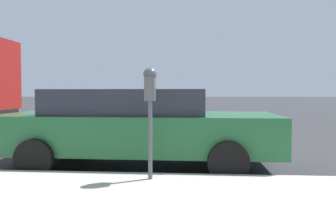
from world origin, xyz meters
TOP-DOWN VIEW (x-y plane):
  - ground_plane at (0.00, 0.00)m, footprint 220.00×220.00m
  - parking_meter at (-2.56, -0.19)m, footprint 0.21×0.19m
  - car_green at (-1.12, 0.25)m, footprint 2.10×4.98m

SIDE VIEW (x-z plane):
  - ground_plane at x=0.00m, z-range 0.00..0.00m
  - car_green at x=-1.12m, z-range 0.05..1.49m
  - parking_meter at x=-2.56m, z-range 0.58..2.15m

